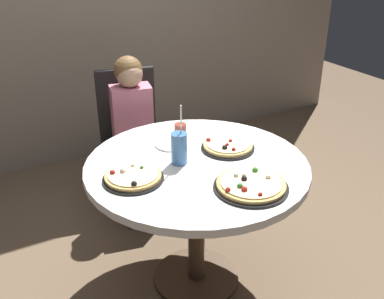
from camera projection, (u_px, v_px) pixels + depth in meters
ground_plane at (196, 278)px, 2.53m from camera, size 8.00×8.00×0.00m
dining_table at (197, 181)px, 2.25m from camera, size 1.11×1.11×0.75m
chair_wooden at (130, 131)px, 3.08m from camera, size 0.47×0.47×0.95m
diner_child at (136, 148)px, 2.94m from camera, size 0.32×0.43×1.08m
pizza_veggie at (228, 146)px, 2.33m from camera, size 0.28×0.28×0.05m
pizza_cheese at (133, 177)px, 2.04m from camera, size 0.28×0.28×0.05m
pizza_pepperoni at (251, 185)px, 1.97m from camera, size 0.34×0.34×0.05m
soda_cup at (179, 148)px, 2.16m from camera, size 0.08×0.08×0.31m
sauce_bowl at (180, 127)px, 2.54m from camera, size 0.07×0.07×0.04m
plate_small at (172, 144)px, 2.37m from camera, size 0.18×0.18×0.01m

